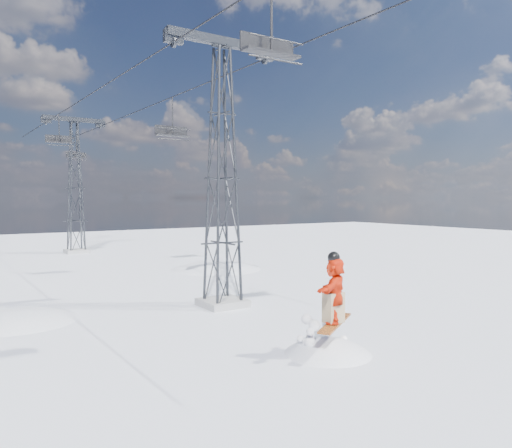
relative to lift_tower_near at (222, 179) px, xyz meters
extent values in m
plane|color=white|center=(-0.80, -8.00, -5.47)|extent=(120.00, 120.00, 0.00)
sphere|color=white|center=(5.20, 10.00, -14.97)|extent=(20.00, 20.00, 20.00)
cube|color=#999999|center=(0.00, 0.00, -5.32)|extent=(1.80, 1.80, 0.30)
cube|color=#2C2E33|center=(0.00, 0.00, 5.78)|extent=(5.00, 0.35, 0.35)
cube|color=#2C2E33|center=(-2.20, 0.00, 5.58)|extent=(0.80, 0.25, 0.50)
cube|color=#2C2E33|center=(2.20, 0.00, 5.58)|extent=(0.80, 0.25, 0.50)
cube|color=#999999|center=(0.00, 25.00, -5.32)|extent=(1.80, 1.80, 0.30)
cube|color=#2C2E33|center=(0.00, 25.00, 5.78)|extent=(5.00, 0.35, 0.35)
cube|color=#2C2E33|center=(-2.20, 25.00, 5.58)|extent=(0.80, 0.25, 0.50)
cube|color=#2C2E33|center=(2.20, 25.00, 5.58)|extent=(0.80, 0.25, 0.50)
cylinder|color=black|center=(-2.20, 11.50, 5.38)|extent=(0.06, 51.00, 0.06)
cylinder|color=black|center=(2.20, 11.50, 5.38)|extent=(0.06, 51.00, 0.06)
sphere|color=white|center=(-0.63, -7.46, -7.22)|extent=(4.40, 4.40, 4.40)
cube|color=orange|center=(-0.63, -7.76, -4.48)|extent=(1.93, 1.33, 0.21)
imported|color=red|center=(-0.63, -7.76, -3.49)|extent=(1.84, 1.43, 1.94)
cube|color=tan|center=(-0.63, -7.76, -4.01)|extent=(0.68, 0.64, 0.89)
sphere|color=black|center=(-0.63, -7.76, -2.54)|extent=(0.36, 0.36, 0.36)
cylinder|color=black|center=(-2.20, -6.73, 4.36)|extent=(0.07, 0.07, 2.04)
cube|color=black|center=(-2.20, -6.73, 3.34)|extent=(1.85, 0.42, 0.07)
cube|color=black|center=(-2.20, -6.52, 3.62)|extent=(1.85, 0.06, 0.51)
cylinder|color=black|center=(-2.20, -6.96, 3.11)|extent=(1.85, 0.06, 0.06)
cylinder|color=black|center=(-2.20, -7.01, 3.67)|extent=(1.85, 0.05, 0.05)
cylinder|color=black|center=(2.20, 9.96, 4.21)|extent=(0.09, 0.09, 2.35)
cube|color=black|center=(2.20, 9.96, 3.03)|extent=(2.14, 0.48, 0.09)
cube|color=black|center=(2.20, 10.19, 3.35)|extent=(2.14, 0.06, 0.59)
cylinder|color=black|center=(2.20, 9.69, 2.77)|extent=(2.14, 0.06, 0.06)
cylinder|color=black|center=(2.20, 9.64, 3.41)|extent=(2.14, 0.05, 0.05)
cylinder|color=black|center=(-2.20, 20.39, 4.35)|extent=(0.08, 0.08, 2.07)
cube|color=black|center=(-2.20, 20.39, 3.31)|extent=(1.88, 0.42, 0.08)
cube|color=black|center=(-2.20, 20.59, 3.60)|extent=(1.88, 0.06, 0.52)
cylinder|color=black|center=(-2.20, 20.15, 3.08)|extent=(1.88, 0.06, 0.06)
cylinder|color=black|center=(-2.20, 20.10, 3.64)|extent=(1.88, 0.05, 0.05)
cylinder|color=black|center=(2.20, 33.29, 4.31)|extent=(0.08, 0.08, 2.14)
cube|color=black|center=(2.20, 33.29, 3.25)|extent=(1.94, 0.44, 0.08)
cube|color=black|center=(2.20, 33.50, 3.54)|extent=(1.94, 0.06, 0.53)
cylinder|color=black|center=(2.20, 33.04, 3.00)|extent=(1.94, 0.06, 0.06)
cylinder|color=black|center=(2.20, 33.00, 3.59)|extent=(1.94, 0.05, 0.05)
camera|label=1|loc=(-10.58, -18.56, -0.79)|focal=35.00mm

